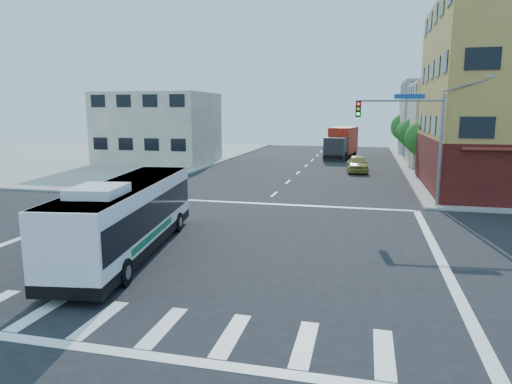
# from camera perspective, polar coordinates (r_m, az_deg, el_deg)

# --- Properties ---
(ground) EXTENTS (120.00, 120.00, 0.00)m
(ground) POSITION_cam_1_polar(r_m,az_deg,el_deg) (20.90, -4.75, -6.57)
(ground) COLOR black
(ground) RESTS_ON ground
(sidewalk_nw) EXTENTS (50.00, 50.00, 0.15)m
(sidewalk_nw) POSITION_cam_1_polar(r_m,az_deg,el_deg) (68.26, -23.89, 4.30)
(sidewalk_nw) COLOR #99978E
(sidewalk_nw) RESTS_ON ground
(building_east_near) EXTENTS (12.06, 10.06, 9.00)m
(building_east_near) POSITION_cam_1_polar(r_m,az_deg,el_deg) (54.05, 25.11, 7.61)
(building_east_near) COLOR #C1B393
(building_east_near) RESTS_ON ground
(building_east_far) EXTENTS (12.06, 10.06, 10.00)m
(building_east_far) POSITION_cam_1_polar(r_m,az_deg,el_deg) (67.82, 22.81, 8.52)
(building_east_far) COLOR gray
(building_east_far) RESTS_ON ground
(building_west) EXTENTS (12.06, 10.06, 8.00)m
(building_west) POSITION_cam_1_polar(r_m,az_deg,el_deg) (54.30, -12.08, 7.82)
(building_west) COLOR beige
(building_west) RESTS_ON ground
(signal_mast_ne) EXTENTS (7.91, 1.13, 8.07)m
(signal_mast_ne) POSITION_cam_1_polar(r_m,az_deg,el_deg) (29.76, 18.98, 7.63)
(signal_mast_ne) COLOR slate
(signal_mast_ne) RESTS_ON ground
(street_tree_a) EXTENTS (3.60, 3.60, 5.53)m
(street_tree_a) POSITION_cam_1_polar(r_m,az_deg,el_deg) (47.31, 20.40, 6.59)
(street_tree_a) COLOR #362613
(street_tree_a) RESTS_ON ground
(street_tree_b) EXTENTS (3.80, 3.80, 5.79)m
(street_tree_b) POSITION_cam_1_polar(r_m,az_deg,el_deg) (55.25, 19.45, 7.24)
(street_tree_b) COLOR #362613
(street_tree_b) RESTS_ON ground
(street_tree_c) EXTENTS (3.40, 3.40, 5.29)m
(street_tree_c) POSITION_cam_1_polar(r_m,az_deg,el_deg) (63.22, 18.72, 7.31)
(street_tree_c) COLOR #362613
(street_tree_c) RESTS_ON ground
(street_tree_d) EXTENTS (4.00, 4.00, 6.03)m
(street_tree_d) POSITION_cam_1_polar(r_m,az_deg,el_deg) (71.17, 18.18, 7.94)
(street_tree_d) COLOR #362613
(street_tree_d) RESTS_ON ground
(transit_bus) EXTENTS (4.09, 11.59, 3.36)m
(transit_bus) POSITION_cam_1_polar(r_m,az_deg,el_deg) (19.94, -15.63, -2.86)
(transit_bus) COLOR black
(transit_bus) RESTS_ON ground
(box_truck) EXTENTS (3.92, 8.97, 3.90)m
(box_truck) POSITION_cam_1_polar(r_m,az_deg,el_deg) (59.09, 10.64, 5.98)
(box_truck) COLOR #222327
(box_truck) RESTS_ON ground
(parked_car) EXTENTS (2.27, 5.02, 1.67)m
(parked_car) POSITION_cam_1_polar(r_m,az_deg,el_deg) (46.18, 12.57, 3.48)
(parked_car) COLOR #B3A548
(parked_car) RESTS_ON ground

